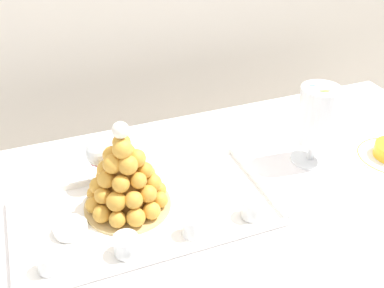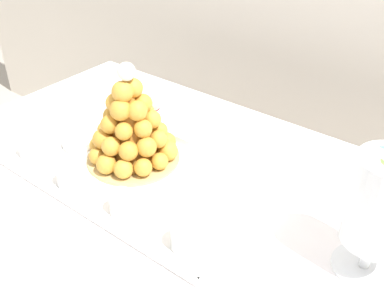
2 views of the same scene
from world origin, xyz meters
TOP-DOWN VIEW (x-y plane):
  - buffet_table at (0.00, 0.00)m, footprint 1.67×0.90m
  - serving_tray at (-0.27, -0.01)m, footprint 0.67×0.35m
  - croquembouche at (-0.30, 0.03)m, footprint 0.23×0.23m
  - dessert_cup_left at (-0.52, -0.12)m, footprint 0.05×0.05m
  - dessert_cup_mid_left at (-0.35, -0.13)m, footprint 0.06×0.06m
  - dessert_cup_centre at (-0.18, -0.13)m, footprint 0.05×0.05m
  - dessert_cup_mid_right at (-0.02, -0.12)m, footprint 0.06×0.06m
  - creme_brulee_ramekin at (-0.46, -0.01)m, footprint 0.08×0.08m
  - macaron_goblet at (0.27, 0.05)m, footprint 0.12×0.12m
  - wine_glass at (-0.35, 0.15)m, footprint 0.07×0.07m

SIDE VIEW (x-z plane):
  - buffet_table at x=0.00m, z-range 0.30..1.06m
  - serving_tray at x=-0.27m, z-range 0.76..0.78m
  - creme_brulee_ramekin at x=-0.46m, z-range 0.77..0.79m
  - dessert_cup_left at x=-0.52m, z-range 0.77..0.82m
  - dessert_cup_mid_left at x=-0.35m, z-range 0.77..0.82m
  - dessert_cup_mid_right at x=-0.02m, z-range 0.77..0.82m
  - dessert_cup_centre at x=-0.18m, z-range 0.77..0.82m
  - croquembouche at x=-0.30m, z-range 0.74..0.99m
  - wine_glass at x=-0.35m, z-range 0.80..0.95m
  - macaron_goblet at x=0.27m, z-range 0.79..1.05m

